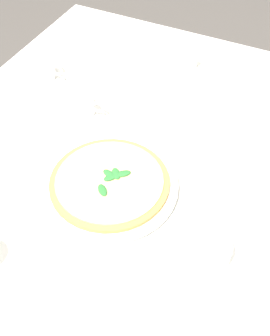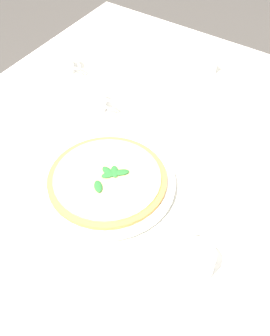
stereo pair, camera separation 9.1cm
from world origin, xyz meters
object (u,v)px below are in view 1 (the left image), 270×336
object	(u,v)px
pizza	(110,182)
coffee_cup_center_back	(211,254)
coffee_cup_right_edge	(42,70)
pizza_plate	(110,185)
menu_card	(187,54)
coffee_cup_far_right	(81,107)

from	to	relation	value
pizza	coffee_cup_center_back	distance (m)	0.28
coffee_cup_center_back	coffee_cup_right_edge	world-z (taller)	coffee_cup_right_edge
pizza_plate	menu_card	size ratio (longest dim) A/B	3.83
pizza_plate	menu_card	world-z (taller)	menu_card
pizza_plate	menu_card	bearing A→B (deg)	-87.22
coffee_cup_right_edge	menu_card	distance (m)	0.44
coffee_cup_far_right	pizza	bearing A→B (deg)	134.02
coffee_cup_right_edge	pizza_plate	bearing A→B (deg)	142.59
coffee_cup_center_back	coffee_cup_far_right	world-z (taller)	coffee_cup_center_back
pizza	coffee_cup_far_right	distance (m)	0.28
coffee_cup_far_right	menu_card	bearing A→B (deg)	-115.15
pizza	coffee_cup_far_right	bearing A→B (deg)	-45.98
menu_card	coffee_cup_right_edge	bearing A→B (deg)	-115.59
coffee_cup_center_back	pizza_plate	bearing A→B (deg)	-16.93
pizza_plate	coffee_cup_right_edge	distance (m)	0.47
coffee_cup_far_right	menu_card	xyz separation A→B (m)	(-0.17, -0.35, 0.00)
coffee_cup_center_back	coffee_cup_right_edge	bearing A→B (deg)	-29.82
pizza_plate	coffee_cup_center_back	bearing A→B (deg)	163.07
pizza_plate	pizza	distance (m)	0.01
menu_card	pizza_plate	bearing A→B (deg)	-60.11
coffee_cup_center_back	coffee_cup_far_right	xyz separation A→B (m)	(0.46, -0.28, -0.00)
pizza	coffee_cup_far_right	xyz separation A→B (m)	(0.19, -0.20, 0.00)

